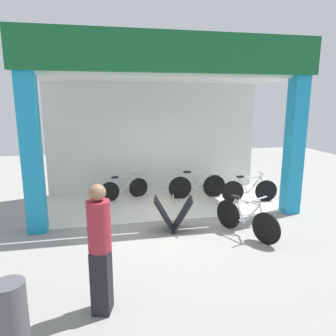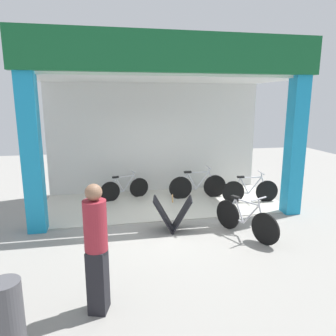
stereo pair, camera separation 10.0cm
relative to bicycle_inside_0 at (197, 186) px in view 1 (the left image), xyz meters
The scene contains 9 objects.
ground_plane 1.97m from the bicycle_inside_0, 123.27° to the right, with size 20.94×20.94×0.00m, color gray.
shop_facade 2.18m from the bicycle_inside_0, behind, with size 6.67×3.02×4.23m.
bicycle_inside_0 is the anchor object (origin of this frame).
bicycle_inside_1 1.48m from the bicycle_inside_0, 26.07° to the right, with size 1.58×0.43×0.87m.
bicycle_inside_2 2.12m from the bicycle_inside_0, behind, with size 1.41×0.54×0.81m.
bicycle_parked_0 2.74m from the bicycle_inside_0, 84.78° to the right, with size 0.75×1.52×0.91m.
sandwich_board_sign 2.44m from the bicycle_inside_0, 119.21° to the right, with size 0.93×0.68×0.75m.
pedestrian_1 5.41m from the bicycle_inside_0, 120.50° to the right, with size 0.38×0.38×1.79m.
trash_bin 6.33m from the bicycle_inside_0, 126.14° to the right, with size 0.36×0.36×0.84m, color #4C4C51.
Camera 1 is at (-1.57, -6.94, 2.82)m, focal length 33.78 mm.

